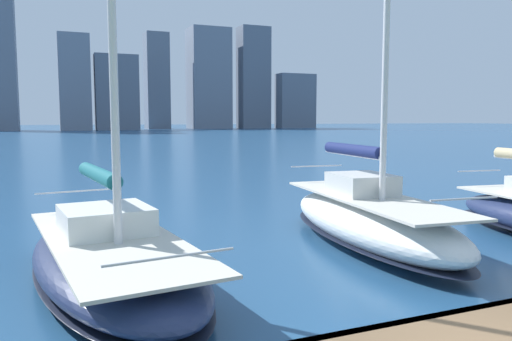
% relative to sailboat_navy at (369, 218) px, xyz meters
% --- Properties ---
extents(city_skyline, '(167.96, 22.04, 54.05)m').
position_rel_sailboat_navy_xyz_m(city_skyline, '(6.63, -153.32, 17.92)').
color(city_skyline, slate).
rests_on(city_skyline, ground).
extents(sailboat_navy, '(3.17, 8.01, 9.83)m').
position_rel_sailboat_navy_xyz_m(sailboat_navy, '(0.00, 0.00, 0.00)').
color(sailboat_navy, white).
rests_on(sailboat_navy, ground).
extents(sailboat_teal, '(3.80, 8.24, 11.65)m').
position_rel_sailboat_navy_xyz_m(sailboat_teal, '(6.69, 0.56, -0.15)').
color(sailboat_teal, navy).
rests_on(sailboat_teal, ground).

